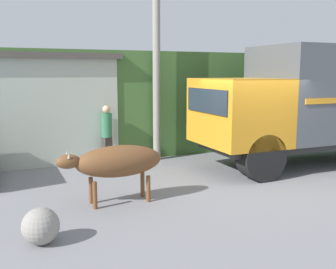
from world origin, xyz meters
name	(u,v)px	position (x,y,z in m)	size (l,w,h in m)	color
ground_plane	(257,180)	(0.00, 0.00, 0.00)	(60.00, 60.00, 0.00)	gray
hillside_embankment	(163,99)	(0.00, 6.24, 1.66)	(32.00, 5.57, 3.33)	#426B33
building_backdrop	(9,108)	(-5.61, 4.61, 1.63)	(6.30, 2.70, 3.23)	#B2BCAD
cargo_truck	(311,101)	(2.41, 0.85, 1.87)	(6.35, 2.42, 3.41)	#2D2D2D
brown_cow	(117,162)	(-3.71, -0.33, 0.87)	(2.17, 0.65, 1.21)	brown
pedestrian_on_hill	(107,131)	(-3.01, 3.20, 0.97)	(0.41, 0.41, 1.73)	#38332D
utility_pole	(156,48)	(-1.45, 3.18, 3.39)	(0.90, 0.23, 6.54)	gray
roadside_rock	(41,226)	(-5.36, -1.77, 0.30)	(0.59, 0.59, 0.59)	gray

